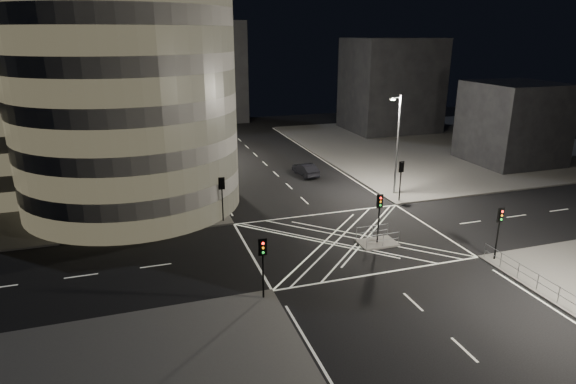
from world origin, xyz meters
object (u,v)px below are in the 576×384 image
object	(u,v)px
central_island	(377,243)
traffic_signal_nr	(499,224)
traffic_signal_fr	(401,174)
street_lamp_left_near	(204,149)
traffic_signal_nl	(263,257)
street_lamp_right_far	(397,142)
traffic_signal_island	(379,209)
street_lamp_left_far	(183,118)
sedan	(306,169)
traffic_signal_fl	(222,191)

from	to	relation	value
central_island	traffic_signal_nr	world-z (taller)	traffic_signal_nr
traffic_signal_fr	street_lamp_left_near	distance (m)	19.14
central_island	traffic_signal_fr	xyz separation A→B (m)	(6.80, 8.30, 2.84)
central_island	traffic_signal_nr	size ratio (longest dim) A/B	0.75
traffic_signal_nl	street_lamp_right_far	xyz separation A→B (m)	(18.24, 15.80, 2.63)
traffic_signal_nl	traffic_signal_fr	xyz separation A→B (m)	(17.60, 13.60, 0.00)
traffic_signal_island	street_lamp_right_far	distance (m)	13.13
traffic_signal_fr	street_lamp_right_far	world-z (taller)	street_lamp_right_far
central_island	street_lamp_left_far	xyz separation A→B (m)	(-11.44, 31.50, 5.47)
traffic_signal_fr	sedan	bearing A→B (deg)	116.38
traffic_signal_fl	street_lamp_left_near	size ratio (longest dim) A/B	0.40
traffic_signal_fl	traffic_signal_nr	size ratio (longest dim) A/B	1.00
sedan	traffic_signal_nr	bearing A→B (deg)	97.49
traffic_signal_island	street_lamp_left_near	world-z (taller)	street_lamp_left_near
traffic_signal_nr	traffic_signal_island	world-z (taller)	same
traffic_signal_fl	street_lamp_left_far	bearing A→B (deg)	91.57
traffic_signal_island	street_lamp_left_near	xyz separation A→B (m)	(-11.44, 13.50, 2.63)
traffic_signal_fr	street_lamp_left_far	world-z (taller)	street_lamp_left_far
traffic_signal_nr	sedan	xyz separation A→B (m)	(-5.70, 25.09, -2.17)
street_lamp_left_near	street_lamp_left_far	xyz separation A→B (m)	(0.00, 18.00, 0.00)
street_lamp_left_far	traffic_signal_fr	bearing A→B (deg)	-51.83
central_island	street_lamp_left_near	bearing A→B (deg)	130.27
traffic_signal_fr	traffic_signal_island	distance (m)	10.73
traffic_signal_fl	traffic_signal_island	size ratio (longest dim) A/B	1.00
central_island	traffic_signal_fl	xyz separation A→B (m)	(-10.80, 8.30, 2.84)
street_lamp_left_far	traffic_signal_fl	bearing A→B (deg)	-88.43
central_island	traffic_signal_fr	size ratio (longest dim) A/B	0.75
traffic_signal_fr	street_lamp_right_far	distance (m)	3.48
central_island	sedan	world-z (taller)	sedan
central_island	traffic_signal_fl	size ratio (longest dim) A/B	0.75
traffic_signal_fr	street_lamp_left_near	size ratio (longest dim) A/B	0.40
traffic_signal_fr	street_lamp_left_near	world-z (taller)	street_lamp_left_near
central_island	street_lamp_left_far	distance (m)	33.95
traffic_signal_island	street_lamp_left_near	bearing A→B (deg)	130.27
traffic_signal_fr	street_lamp_left_far	bearing A→B (deg)	128.17
traffic_signal_fl	traffic_signal_island	bearing A→B (deg)	-37.54
traffic_signal_fr	traffic_signal_nr	xyz separation A→B (m)	(0.00, -13.60, 0.00)
traffic_signal_fl	traffic_signal_fr	bearing A→B (deg)	0.00
street_lamp_left_near	sedan	distance (m)	14.82
traffic_signal_fr	street_lamp_left_far	distance (m)	29.63
traffic_signal_nr	central_island	bearing A→B (deg)	142.07
traffic_signal_nl	traffic_signal_fr	world-z (taller)	same
traffic_signal_fl	central_island	bearing A→B (deg)	-37.54
street_lamp_left_near	street_lamp_left_far	bearing A→B (deg)	90.00
traffic_signal_nl	street_lamp_left_near	bearing A→B (deg)	91.94
traffic_signal_fl	sedan	xyz separation A→B (m)	(11.90, 11.49, -2.17)
traffic_signal_fl	street_lamp_left_near	world-z (taller)	street_lamp_left_near
central_island	traffic_signal_island	size ratio (longest dim) A/B	0.75
traffic_signal_fl	street_lamp_left_far	world-z (taller)	street_lamp_left_far
street_lamp_left_near	traffic_signal_nl	bearing A→B (deg)	-88.06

